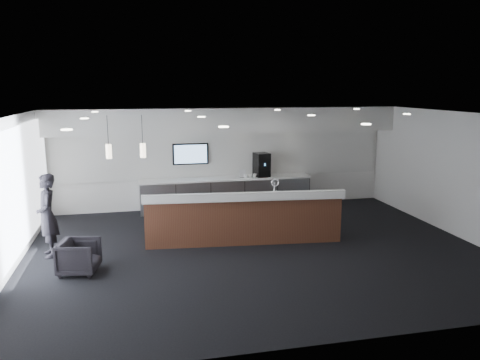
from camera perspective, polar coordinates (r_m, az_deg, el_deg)
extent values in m
plane|color=black|center=(10.57, 2.06, -8.49)|extent=(10.00, 10.00, 0.00)
cube|color=black|center=(9.96, 2.18, 7.97)|extent=(10.00, 8.00, 0.02)
cube|color=silver|center=(14.01, -2.01, 2.76)|extent=(10.00, 0.02, 3.00)
cube|color=silver|center=(10.15, -26.36, -1.70)|extent=(0.02, 8.00, 3.00)
cube|color=silver|center=(12.39, 25.11, 0.57)|extent=(0.02, 8.00, 3.00)
cube|color=silver|center=(13.44, -1.69, 7.34)|extent=(10.00, 0.90, 0.70)
cube|color=silver|center=(13.97, -1.99, 3.15)|extent=(9.80, 0.06, 1.40)
cube|color=#A7B8C8|center=(10.14, -26.14, -1.69)|extent=(0.04, 7.36, 2.55)
cube|color=#9DA1A5|center=(13.86, -1.71, -1.75)|extent=(5.00, 0.60, 0.90)
cube|color=white|center=(13.76, -1.72, 0.18)|extent=(5.06, 0.66, 0.05)
cylinder|color=silver|center=(13.32, -9.94, -2.26)|extent=(0.60, 0.02, 0.02)
cylinder|color=silver|center=(13.39, -5.66, -2.07)|extent=(0.60, 0.02, 0.02)
cylinder|color=silver|center=(13.54, -1.45, -1.86)|extent=(0.60, 0.02, 0.02)
cylinder|color=silver|center=(13.76, 2.64, -1.66)|extent=(0.60, 0.02, 0.02)
cylinder|color=silver|center=(14.05, 6.58, -1.45)|extent=(0.60, 0.02, 0.02)
cube|color=black|center=(13.75, -6.05, 3.18)|extent=(1.05, 0.07, 0.62)
cube|color=blue|center=(13.72, -6.03, 3.16)|extent=(0.95, 0.01, 0.54)
cylinder|color=beige|center=(10.51, -11.78, 3.80)|extent=(0.12, 0.12, 0.30)
cylinder|color=beige|center=(10.52, -15.60, 3.64)|extent=(0.12, 0.12, 0.30)
cube|color=#562A1C|center=(10.95, 0.42, -4.88)|extent=(4.55, 1.06, 1.05)
cube|color=white|center=(10.81, 0.43, -2.05)|extent=(4.64, 1.15, 0.06)
cube|color=white|center=(10.45, 0.68, -2.02)|extent=(4.58, 0.56, 0.18)
cylinder|color=silver|center=(10.99, 4.20, -0.96)|extent=(0.04, 0.04, 0.28)
torus|color=silver|center=(10.90, 4.30, -0.30)|extent=(0.19, 0.05, 0.19)
cube|color=black|center=(13.94, 2.65, 1.88)|extent=(0.47, 0.51, 0.70)
cube|color=silver|center=(13.76, 2.90, 0.32)|extent=(0.25, 0.12, 0.02)
cube|color=silver|center=(13.76, 0.25, 0.70)|extent=(0.14, 0.04, 0.19)
cube|color=silver|center=(13.74, 0.30, 0.79)|extent=(0.18, 0.04, 0.24)
imported|color=black|center=(9.73, -19.02, -8.83)|extent=(0.85, 0.84, 0.66)
imported|color=black|center=(10.74, -22.44, -4.03)|extent=(0.58, 0.74, 1.79)
imported|color=white|center=(13.92, 3.48, 0.62)|extent=(0.11, 0.11, 0.11)
imported|color=white|center=(13.88, 2.93, 0.59)|extent=(0.16, 0.16, 0.11)
imported|color=white|center=(13.84, 2.37, 0.57)|extent=(0.14, 0.14, 0.11)
imported|color=white|center=(13.81, 1.81, 0.55)|extent=(0.14, 0.14, 0.11)
imported|color=white|center=(13.78, 1.24, 0.52)|extent=(0.15, 0.15, 0.11)
imported|color=white|center=(13.74, 0.68, 0.50)|extent=(0.12, 0.12, 0.11)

